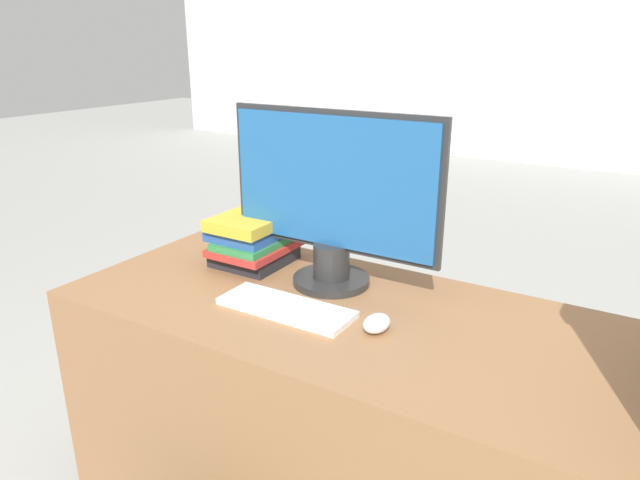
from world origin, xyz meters
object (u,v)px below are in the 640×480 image
(keyboard, at_px, (286,308))
(book_stack, at_px, (253,240))
(monitor, at_px, (332,199))
(mouse, at_px, (377,323))

(keyboard, xyz_separation_m, book_stack, (-0.27, 0.22, 0.07))
(keyboard, bearing_deg, monitor, 86.59)
(monitor, relative_size, keyboard, 1.76)
(monitor, height_order, keyboard, monitor)
(keyboard, height_order, book_stack, book_stack)
(mouse, xyz_separation_m, book_stack, (-0.51, 0.19, 0.06))
(monitor, distance_m, keyboard, 0.31)
(mouse, bearing_deg, monitor, 141.09)
(monitor, bearing_deg, keyboard, -93.41)
(book_stack, bearing_deg, mouse, -20.84)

